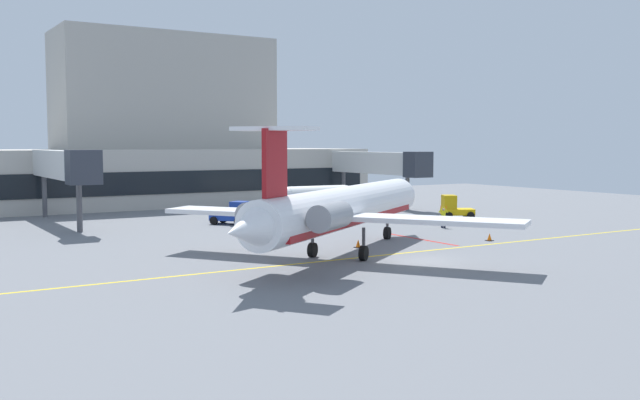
{
  "coord_description": "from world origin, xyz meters",
  "views": [
    {
      "loc": [
        -27.14,
        -32.78,
        6.95
      ],
      "look_at": [
        -0.83,
        9.78,
        3.0
      ],
      "focal_mm": 40.35,
      "sensor_mm": 36.0,
      "label": 1
    }
  ],
  "objects_px": {
    "belt_loader": "(331,208)",
    "marshaller": "(443,217)",
    "pushback_tractor": "(234,214)",
    "regional_jet": "(341,209)",
    "fuel_tank": "(317,197)",
    "baggage_tug": "(454,208)"
  },
  "relations": [
    {
      "from": "pushback_tractor",
      "to": "fuel_tank",
      "type": "relative_size",
      "value": 0.42
    },
    {
      "from": "marshaller",
      "to": "regional_jet",
      "type": "bearing_deg",
      "value": -151.58
    },
    {
      "from": "belt_loader",
      "to": "marshaller",
      "type": "relative_size",
      "value": 1.94
    },
    {
      "from": "pushback_tractor",
      "to": "regional_jet",
      "type": "bearing_deg",
      "value": -95.89
    },
    {
      "from": "fuel_tank",
      "to": "belt_loader",
      "type": "bearing_deg",
      "value": -108.81
    },
    {
      "from": "pushback_tractor",
      "to": "fuel_tank",
      "type": "xyz_separation_m",
      "value": [
        11.88,
        5.83,
        0.58
      ]
    },
    {
      "from": "pushback_tractor",
      "to": "marshaller",
      "type": "bearing_deg",
      "value": -39.72
    },
    {
      "from": "regional_jet",
      "to": "marshaller",
      "type": "height_order",
      "value": "regional_jet"
    },
    {
      "from": "regional_jet",
      "to": "fuel_tank",
      "type": "bearing_deg",
      "value": 61.49
    },
    {
      "from": "baggage_tug",
      "to": "fuel_tank",
      "type": "bearing_deg",
      "value": 121.98
    },
    {
      "from": "belt_loader",
      "to": "fuel_tank",
      "type": "relative_size",
      "value": 0.41
    },
    {
      "from": "belt_loader",
      "to": "fuel_tank",
      "type": "distance_m",
      "value": 6.21
    },
    {
      "from": "regional_jet",
      "to": "baggage_tug",
      "type": "bearing_deg",
      "value": 32.29
    },
    {
      "from": "belt_loader",
      "to": "marshaller",
      "type": "height_order",
      "value": "belt_loader"
    },
    {
      "from": "regional_jet",
      "to": "baggage_tug",
      "type": "xyz_separation_m",
      "value": [
        21.47,
        13.57,
        -2.02
      ]
    },
    {
      "from": "regional_jet",
      "to": "belt_loader",
      "type": "bearing_deg",
      "value": 58.91
    },
    {
      "from": "baggage_tug",
      "to": "pushback_tractor",
      "type": "xyz_separation_m",
      "value": [
        -19.43,
        6.25,
        -0.06
      ]
    },
    {
      "from": "pushback_tractor",
      "to": "belt_loader",
      "type": "xyz_separation_m",
      "value": [
        9.89,
        -0.02,
        -0.01
      ]
    },
    {
      "from": "regional_jet",
      "to": "marshaller",
      "type": "xyz_separation_m",
      "value": [
        15.68,
        8.49,
        -2.06
      ]
    },
    {
      "from": "fuel_tank",
      "to": "baggage_tug",
      "type": "bearing_deg",
      "value": -58.02
    },
    {
      "from": "regional_jet",
      "to": "baggage_tug",
      "type": "distance_m",
      "value": 25.48
    },
    {
      "from": "regional_jet",
      "to": "pushback_tractor",
      "type": "xyz_separation_m",
      "value": [
        2.05,
        19.82,
        -2.08
      ]
    }
  ]
}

